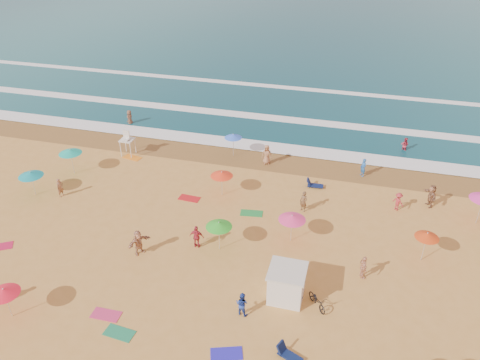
# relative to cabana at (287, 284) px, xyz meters

# --- Properties ---
(ground) EXTENTS (220.00, 220.00, 0.00)m
(ground) POSITION_rel_cabana_xyz_m (-6.39, 4.15, -1.00)
(ground) COLOR gold
(ground) RESTS_ON ground
(ocean) EXTENTS (220.00, 140.00, 0.18)m
(ocean) POSITION_rel_cabana_xyz_m (-6.39, 88.15, -1.00)
(ocean) COLOR #0C4756
(ocean) RESTS_ON ground
(wet_sand) EXTENTS (220.00, 220.00, 0.00)m
(wet_sand) POSITION_rel_cabana_xyz_m (-6.39, 16.65, -0.99)
(wet_sand) COLOR olive
(wet_sand) RESTS_ON ground
(surf_foam) EXTENTS (200.00, 18.70, 0.05)m
(surf_foam) POSITION_rel_cabana_xyz_m (-6.39, 25.47, -0.90)
(surf_foam) COLOR white
(surf_foam) RESTS_ON ground
(cabana) EXTENTS (2.00, 2.00, 2.00)m
(cabana) POSITION_rel_cabana_xyz_m (0.00, 0.00, 0.00)
(cabana) COLOR white
(cabana) RESTS_ON ground
(cabana_roof) EXTENTS (2.20, 2.20, 0.12)m
(cabana_roof) POSITION_rel_cabana_xyz_m (0.00, 0.00, 1.06)
(cabana_roof) COLOR silver
(cabana_roof) RESTS_ON cabana
(bicycle) EXTENTS (1.56, 1.75, 0.92)m
(bicycle) POSITION_rel_cabana_xyz_m (1.90, -0.30, -0.54)
(bicycle) COLOR black
(bicycle) RESTS_ON ground
(lifeguard_stand) EXTENTS (1.20, 1.20, 2.10)m
(lifeguard_stand) POSITION_rel_cabana_xyz_m (-17.60, 14.36, 0.05)
(lifeguard_stand) COLOR white
(lifeguard_stand) RESTS_ON ground
(beach_umbrellas) EXTENTS (44.84, 26.86, 0.74)m
(beach_umbrellas) POSITION_rel_cabana_xyz_m (-6.10, 2.83, 1.02)
(beach_umbrellas) COLOR #FF1A32
(beach_umbrellas) RESTS_ON ground
(loungers) EXTENTS (39.80, 19.23, 0.34)m
(loungers) POSITION_rel_cabana_xyz_m (0.44, 0.72, -0.83)
(loungers) COLOR #0E1646
(loungers) RESTS_ON ground
(towels) EXTENTS (45.29, 23.09, 0.03)m
(towels) POSITION_rel_cabana_xyz_m (-6.65, 2.28, -0.98)
(towels) COLOR #C81946
(towels) RESTS_ON ground
(beachgoers) EXTENTS (38.45, 28.13, 2.13)m
(beachgoers) POSITION_rel_cabana_xyz_m (-5.28, 7.91, -0.17)
(beachgoers) COLOR brown
(beachgoers) RESTS_ON ground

